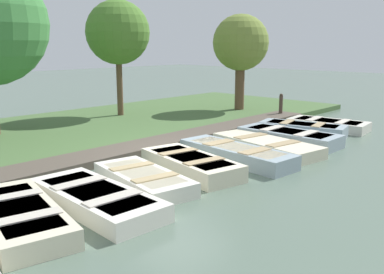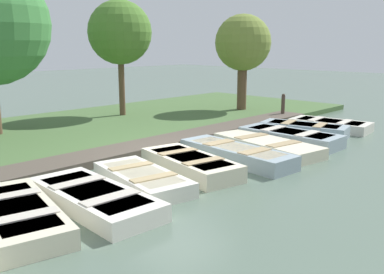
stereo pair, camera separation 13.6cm
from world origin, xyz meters
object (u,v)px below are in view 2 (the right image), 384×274
rowboat_1 (17,215)px  rowboat_9 (330,125)px  rowboat_3 (142,179)px  rowboat_7 (290,137)px  park_tree_right (243,44)px  rowboat_8 (304,129)px  mooring_post_far (283,106)px  rowboat_2 (94,198)px  rowboat_6 (267,145)px  park_tree_center (120,33)px  rowboat_4 (190,164)px  rowboat_5 (236,154)px

rowboat_1 → rowboat_9: size_ratio=1.11×
rowboat_3 → rowboat_7: 5.86m
park_tree_right → rowboat_9: bearing=-7.7°
rowboat_8 → mooring_post_far: 3.37m
rowboat_2 → rowboat_8: rowboat_8 is taller
rowboat_9 → rowboat_6: bearing=-93.6°
rowboat_9 → mooring_post_far: mooring_post_far is taller
rowboat_6 → park_tree_center: 7.99m
rowboat_3 → rowboat_9: size_ratio=0.99×
rowboat_7 → rowboat_9: size_ratio=1.10×
rowboat_6 → rowboat_9: bearing=101.6°
rowboat_7 → rowboat_8: 1.40m
rowboat_8 → rowboat_9: bearing=71.6°
rowboat_2 → rowboat_6: (-0.12, 5.97, -0.01)m
park_tree_center → rowboat_6: bearing=-2.2°
rowboat_3 → rowboat_8: bearing=102.0°
rowboat_2 → rowboat_4: 2.91m
park_tree_right → rowboat_5: bearing=-53.4°
rowboat_8 → rowboat_3: bearing=-101.5°
rowboat_5 → rowboat_9: size_ratio=1.20×
rowboat_4 → park_tree_right: size_ratio=0.70×
rowboat_1 → park_tree_right: park_tree_right is taller
mooring_post_far → rowboat_1: bearing=-78.2°
rowboat_2 → park_tree_center: (-7.39, 6.25, 3.31)m
rowboat_9 → rowboat_5: bearing=-93.7°
rowboat_6 → park_tree_right: size_ratio=0.81×
rowboat_9 → park_tree_center: (-7.08, -4.01, 3.31)m
rowboat_3 → rowboat_5: bearing=96.8°
rowboat_8 → mooring_post_far: (-2.35, 2.40, 0.32)m
rowboat_4 → rowboat_5: 1.57m
rowboat_2 → rowboat_5: rowboat_5 is taller
park_tree_right → rowboat_7: bearing=-37.5°
rowboat_9 → rowboat_1: bearing=-95.5°
rowboat_5 → rowboat_9: (-0.23, 5.79, -0.03)m
mooring_post_far → rowboat_3: bearing=-75.3°
rowboat_1 → rowboat_5: 5.86m
rowboat_6 → park_tree_right: park_tree_right is taller
rowboat_2 → park_tree_right: park_tree_right is taller
rowboat_6 → rowboat_7: bearing=101.0°
rowboat_1 → rowboat_2: bearing=93.2°
park_tree_center → rowboat_8: bearing=19.2°
rowboat_3 → rowboat_8: 7.23m
rowboat_6 → park_tree_right: (-4.71, 4.90, 2.90)m
park_tree_center → park_tree_right: size_ratio=1.10×
rowboat_7 → rowboat_4: bearing=-91.2°
rowboat_2 → rowboat_6: rowboat_2 is taller
rowboat_6 → rowboat_7: 1.32m
rowboat_5 → park_tree_right: (-4.75, 6.41, 2.86)m
rowboat_2 → park_tree_right: (-4.83, 10.87, 2.89)m
rowboat_1 → rowboat_8: 10.06m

